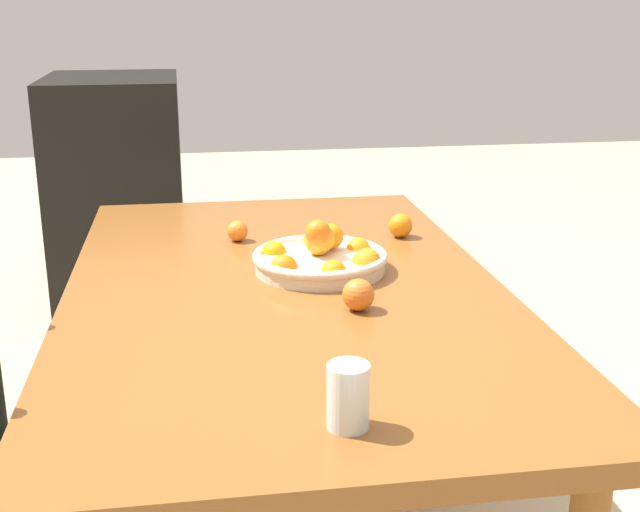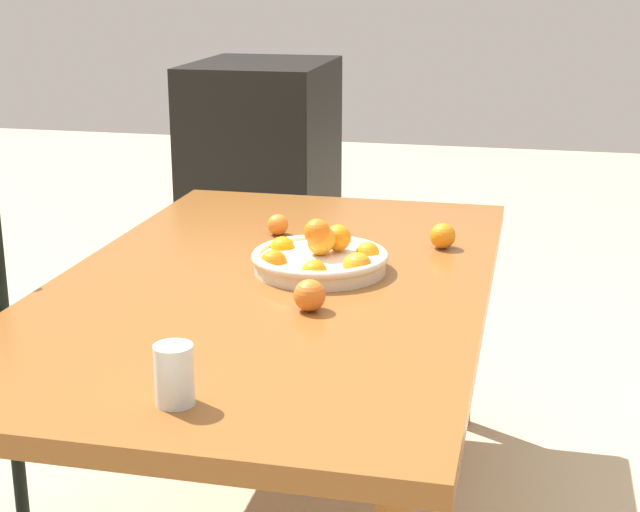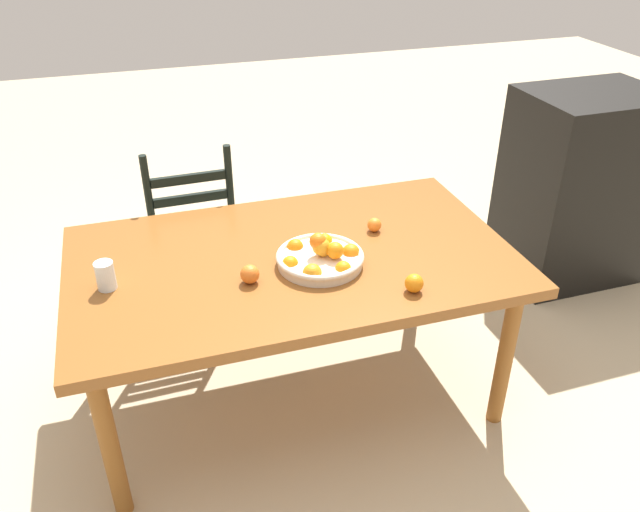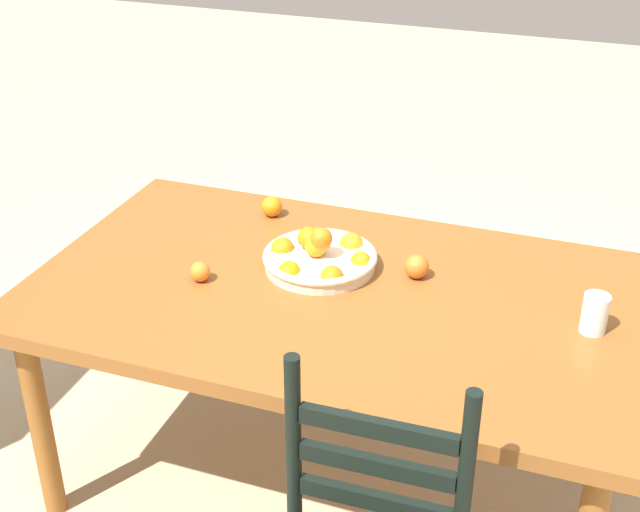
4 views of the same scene
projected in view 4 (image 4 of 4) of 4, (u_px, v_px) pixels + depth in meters
ground_plane at (334, 478)px, 2.89m from camera, size 12.00×12.00×0.00m
dining_table at (336, 308)px, 2.57m from camera, size 1.79×1.06×0.74m
fruit_bowl at (320, 257)px, 2.63m from camera, size 0.35×0.35×0.14m
orange_loose_0 at (272, 206)px, 2.95m from camera, size 0.07×0.07×0.07m
orange_loose_1 at (200, 272)px, 2.57m from camera, size 0.06×0.06×0.06m
orange_loose_2 at (417, 266)px, 2.58m from camera, size 0.07×0.07×0.07m
drinking_glass at (595, 314)px, 2.32m from camera, size 0.07×0.07×0.11m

